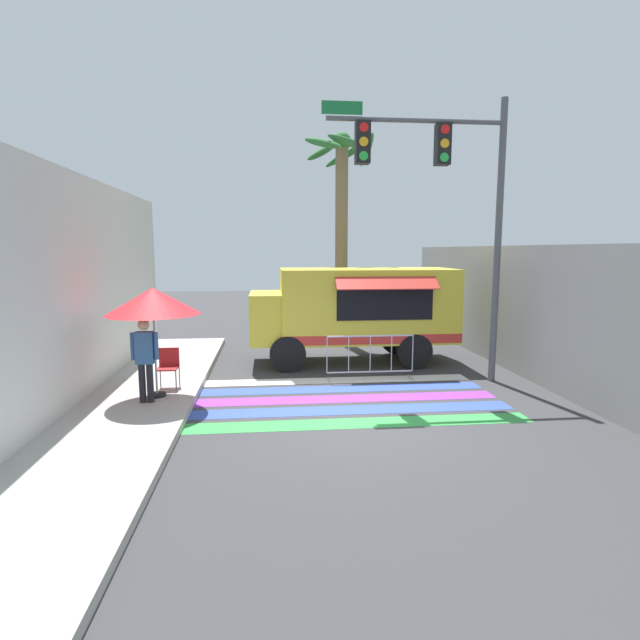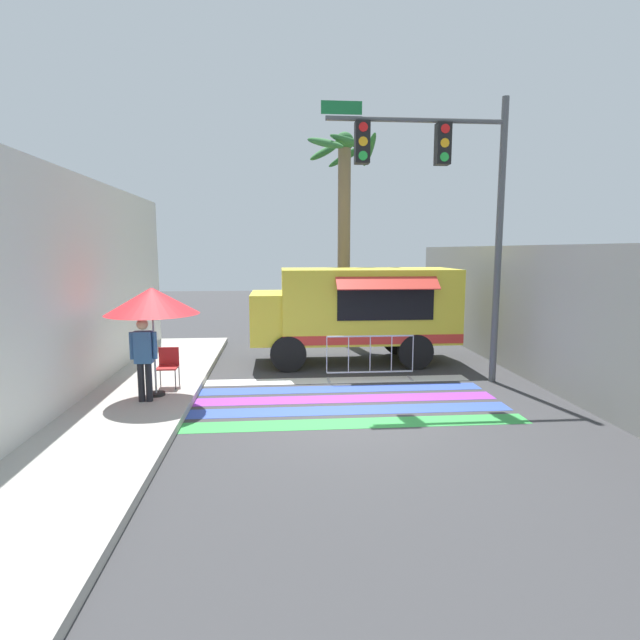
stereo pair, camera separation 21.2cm
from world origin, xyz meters
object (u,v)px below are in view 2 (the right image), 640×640
folding_chair (168,363)px  vendor_person (144,355)px  barricade_front (370,358)px  food_truck (352,308)px  traffic_signal_pole (446,185)px  palm_tree (344,210)px  patio_umbrella (152,301)px

folding_chair → vendor_person: (-0.21, -1.10, 0.43)m
folding_chair → barricade_front: size_ratio=0.40×
food_truck → vendor_person: 6.05m
food_truck → barricade_front: (0.15, -1.97, -0.99)m
traffic_signal_pole → vendor_person: (-6.45, -1.44, -3.50)m
palm_tree → barricade_front: bearing=-89.9°
traffic_signal_pole → barricade_front: 4.37m
food_truck → patio_umbrella: bearing=-143.5°
folding_chair → palm_tree: 8.27m
patio_umbrella → folding_chair: patio_umbrella is taller
patio_umbrella → barricade_front: (4.74, 1.43, -1.56)m
vendor_person → palm_tree: palm_tree is taller
traffic_signal_pole → vendor_person: 7.48m
traffic_signal_pole → barricade_front: bearing=166.6°
barricade_front → palm_tree: 6.34m
barricade_front → palm_tree: (-0.01, 4.99, 3.91)m
folding_chair → palm_tree: size_ratio=0.12×
barricade_front → palm_tree: palm_tree is taller
food_truck → folding_chair: food_truck is taller
barricade_front → vendor_person: bearing=-159.4°
folding_chair → vendor_person: vendor_person is taller
patio_umbrella → vendor_person: patio_umbrella is taller
food_truck → palm_tree: size_ratio=0.81×
folding_chair → palm_tree: (4.62, 5.71, 3.79)m
patio_umbrella → palm_tree: 8.31m
food_truck → patio_umbrella: food_truck is taller
patio_umbrella → palm_tree: palm_tree is taller
patio_umbrella → folding_chair: size_ratio=2.63×
vendor_person → barricade_front: vendor_person is taller
folding_chair → barricade_front: bearing=28.6°
patio_umbrella → barricade_front: patio_umbrella is taller
patio_umbrella → vendor_person: (-0.11, -0.40, -1.02)m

